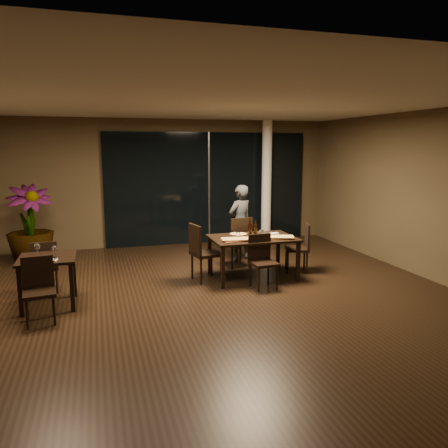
% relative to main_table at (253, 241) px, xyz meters
% --- Properties ---
extents(ground, '(8.00, 8.00, 0.00)m').
position_rel_main_table_xyz_m(ground, '(-1.00, -0.80, -0.68)').
color(ground, black).
rests_on(ground, ground).
extents(wall_back, '(8.00, 0.10, 3.00)m').
position_rel_main_table_xyz_m(wall_back, '(-1.00, 3.25, 0.82)').
color(wall_back, '#453925').
rests_on(wall_back, ground).
extents(wall_front, '(8.00, 0.10, 3.00)m').
position_rel_main_table_xyz_m(wall_front, '(-1.00, -4.85, 0.82)').
color(wall_front, '#453925').
rests_on(wall_front, ground).
extents(wall_right, '(0.10, 8.00, 3.00)m').
position_rel_main_table_xyz_m(wall_right, '(3.05, -0.80, 0.82)').
color(wall_right, '#453925').
rests_on(wall_right, ground).
extents(ceiling, '(8.00, 8.00, 0.04)m').
position_rel_main_table_xyz_m(ceiling, '(-1.00, -0.80, 2.34)').
color(ceiling, silver).
rests_on(ceiling, wall_back).
extents(window_panel, '(5.00, 0.06, 2.70)m').
position_rel_main_table_xyz_m(window_panel, '(0.00, 3.16, 0.67)').
color(window_panel, black).
rests_on(window_panel, ground).
extents(column, '(0.24, 0.24, 3.00)m').
position_rel_main_table_xyz_m(column, '(1.40, 2.85, 0.82)').
color(column, white).
rests_on(column, ground).
extents(main_table, '(1.50, 1.00, 0.75)m').
position_rel_main_table_xyz_m(main_table, '(0.00, 0.00, 0.00)').
color(main_table, black).
rests_on(main_table, ground).
extents(side_table, '(0.80, 0.80, 0.75)m').
position_rel_main_table_xyz_m(side_table, '(-3.40, -0.50, -0.05)').
color(side_table, black).
rests_on(side_table, ground).
extents(chair_main_far, '(0.53, 0.53, 1.00)m').
position_rel_main_table_xyz_m(chair_main_far, '(-0.02, 0.74, -0.11)').
color(chair_main_far, black).
rests_on(chair_main_far, ground).
extents(chair_main_near, '(0.44, 0.44, 0.89)m').
position_rel_main_table_xyz_m(chair_main_near, '(-0.03, -0.53, -0.18)').
color(chair_main_near, black).
rests_on(chair_main_near, ground).
extents(chair_main_left, '(0.55, 0.55, 1.02)m').
position_rel_main_table_xyz_m(chair_main_left, '(-0.93, 0.06, -0.10)').
color(chair_main_left, black).
rests_on(chair_main_left, ground).
extents(chair_main_right, '(0.55, 0.55, 0.93)m').
position_rel_main_table_xyz_m(chair_main_right, '(1.02, 0.11, -0.16)').
color(chair_main_right, black).
rests_on(chair_main_right, ground).
extents(chair_side_far, '(0.43, 0.43, 0.87)m').
position_rel_main_table_xyz_m(chair_side_far, '(-3.51, 0.12, -0.19)').
color(chair_side_far, black).
rests_on(chair_side_far, ground).
extents(chair_side_near, '(0.46, 0.46, 0.88)m').
position_rel_main_table_xyz_m(chair_side_near, '(-3.47, -1.08, -0.18)').
color(chair_side_near, black).
rests_on(chair_side_near, ground).
extents(diner, '(0.63, 0.54, 1.58)m').
position_rel_main_table_xyz_m(diner, '(0.18, 1.27, 0.12)').
color(diner, '#2A2D2F').
rests_on(diner, ground).
extents(potted_plant, '(1.12, 1.12, 1.60)m').
position_rel_main_table_xyz_m(potted_plant, '(-3.97, 2.18, 0.13)').
color(potted_plant, '#214D19').
rests_on(potted_plant, ground).
extents(pizza_board_left, '(0.61, 0.38, 0.01)m').
position_rel_main_table_xyz_m(pizza_board_left, '(-0.35, -0.20, 0.08)').
color(pizza_board_left, '#4D2918').
rests_on(pizza_board_left, main_table).
extents(pizza_board_right, '(0.59, 0.37, 0.01)m').
position_rel_main_table_xyz_m(pizza_board_right, '(0.39, -0.22, 0.08)').
color(pizza_board_right, '#4D3318').
rests_on(pizza_board_right, main_table).
extents(oblong_pizza_left, '(0.56, 0.31, 0.02)m').
position_rel_main_table_xyz_m(oblong_pizza_left, '(-0.35, -0.20, 0.10)').
color(oblong_pizza_left, maroon).
rests_on(oblong_pizza_left, pizza_board_left).
extents(oblong_pizza_right, '(0.58, 0.42, 0.02)m').
position_rel_main_table_xyz_m(oblong_pizza_right, '(0.39, -0.22, 0.10)').
color(oblong_pizza_right, maroon).
rests_on(oblong_pizza_right, pizza_board_right).
extents(round_pizza, '(0.30, 0.30, 0.01)m').
position_rel_main_table_xyz_m(round_pizza, '(-0.18, 0.29, 0.08)').
color(round_pizza, '#AB2A13').
rests_on(round_pizza, main_table).
extents(bottle_a, '(0.06, 0.06, 0.29)m').
position_rel_main_table_xyz_m(bottle_a, '(-0.03, 0.06, 0.22)').
color(bottle_a, black).
rests_on(bottle_a, main_table).
extents(bottle_b, '(0.07, 0.07, 0.30)m').
position_rel_main_table_xyz_m(bottle_b, '(0.07, 0.05, 0.22)').
color(bottle_b, black).
rests_on(bottle_b, main_table).
extents(bottle_c, '(0.07, 0.07, 0.31)m').
position_rel_main_table_xyz_m(bottle_c, '(-0.03, 0.08, 0.23)').
color(bottle_c, black).
rests_on(bottle_c, main_table).
extents(tumbler_left, '(0.08, 0.08, 0.10)m').
position_rel_main_table_xyz_m(tumbler_left, '(-0.26, 0.05, 0.12)').
color(tumbler_left, white).
rests_on(tumbler_left, main_table).
extents(tumbler_right, '(0.08, 0.08, 0.10)m').
position_rel_main_table_xyz_m(tumbler_right, '(0.22, 0.12, 0.12)').
color(tumbler_right, white).
rests_on(tumbler_right, main_table).
extents(napkin_near, '(0.20, 0.14, 0.01)m').
position_rel_main_table_xyz_m(napkin_near, '(0.56, -0.08, 0.08)').
color(napkin_near, white).
rests_on(napkin_near, main_table).
extents(napkin_far, '(0.19, 0.12, 0.01)m').
position_rel_main_table_xyz_m(napkin_far, '(0.51, 0.19, 0.08)').
color(napkin_far, white).
rests_on(napkin_far, main_table).
extents(wine_glass_a, '(0.09, 0.09, 0.19)m').
position_rel_main_table_xyz_m(wine_glass_a, '(-3.53, -0.43, 0.17)').
color(wine_glass_a, white).
rests_on(wine_glass_a, side_table).
extents(wine_glass_b, '(0.07, 0.07, 0.16)m').
position_rel_main_table_xyz_m(wine_glass_b, '(-3.29, -0.53, 0.16)').
color(wine_glass_b, white).
rests_on(wine_glass_b, side_table).
extents(side_napkin, '(0.20, 0.15, 0.01)m').
position_rel_main_table_xyz_m(side_napkin, '(-3.33, -0.73, 0.08)').
color(side_napkin, white).
rests_on(side_napkin, side_table).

